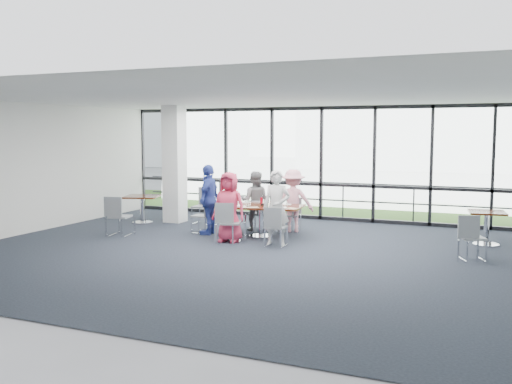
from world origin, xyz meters
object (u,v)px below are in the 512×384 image
at_px(chair_spare_la, 120,217).
at_px(chair_spare_lb, 202,207).
at_px(chair_main_fl, 257,213).
at_px(chair_main_nr, 276,227).
at_px(chair_main_fr, 290,215).
at_px(structural_column, 174,164).
at_px(chair_spare_r, 473,238).
at_px(diner_end, 209,199).
at_px(main_table, 261,211).
at_px(side_table_right, 487,218).
at_px(diner_near_left, 229,207).
at_px(chair_main_nl, 231,223).
at_px(diner_near_right, 277,208).
at_px(diner_far_left, 255,201).
at_px(chair_main_end, 202,216).
at_px(diner_far_right, 293,201).
at_px(side_table_left, 142,200).

relative_size(chair_spare_la, chair_spare_lb, 0.98).
bearing_deg(chair_main_fl, chair_main_nr, 104.06).
height_order(chair_main_nr, chair_main_fr, chair_main_nr).
bearing_deg(structural_column, chair_main_nr, -29.19).
bearing_deg(chair_spare_la, chair_spare_lb, 54.51).
bearing_deg(chair_spare_r, structural_column, 144.53).
xyz_separation_m(diner_end, chair_spare_lb, (-0.88, 1.28, -0.37)).
relative_size(main_table, side_table_right, 2.41).
xyz_separation_m(side_table_right, chair_main_nr, (-4.21, -1.97, -0.19)).
bearing_deg(chair_main_fl, diner_near_left, 73.24).
height_order(diner_near_left, chair_main_nr, diner_near_left).
height_order(chair_main_nl, chair_main_fr, chair_main_nl).
height_order(diner_near_right, chair_main_fr, diner_near_right).
distance_m(main_table, diner_far_left, 0.89).
bearing_deg(diner_far_left, chair_spare_r, 150.07).
height_order(side_table_right, diner_far_left, diner_far_left).
bearing_deg(chair_spare_la, chair_main_end, 21.89).
bearing_deg(structural_column, main_table, -20.86).
height_order(diner_near_right, chair_spare_r, diner_near_right).
relative_size(chair_main_fr, chair_main_end, 0.96).
height_order(diner_end, chair_main_nr, diner_end).
distance_m(diner_end, chair_main_nr, 2.25).
xyz_separation_m(diner_near_right, chair_spare_lb, (-2.88, 1.92, -0.35)).
xyz_separation_m(diner_far_right, chair_main_fl, (-0.98, 0.02, -0.37)).
relative_size(side_table_right, diner_near_right, 0.51).
height_order(diner_end, chair_spare_lb, diner_end).
height_order(chair_main_nl, chair_spare_la, chair_spare_la).
height_order(structural_column, diner_far_right, structural_column).
distance_m(diner_near_left, chair_spare_lb, 2.65).
xyz_separation_m(diner_far_left, chair_main_nr, (1.24, -1.71, -0.32)).
height_order(diner_near_right, diner_far_left, diner_near_right).
height_order(diner_near_right, diner_end, diner_end).
relative_size(diner_end, chair_main_nr, 1.99).
relative_size(diner_near_left, chair_spare_lb, 1.67).
relative_size(structural_column, chair_main_fl, 3.90).
height_order(chair_main_nr, chair_main_end, chair_main_nr).
relative_size(structural_column, main_table, 1.56).
height_order(diner_near_left, diner_far_left, diner_near_left).
distance_m(side_table_left, chair_spare_la, 1.98).
distance_m(structural_column, chair_spare_lb, 1.44).
height_order(main_table, chair_spare_r, chair_spare_r).
bearing_deg(chair_spare_lb, diner_near_left, 130.69).
distance_m(diner_far_right, chair_main_end, 2.30).
xyz_separation_m(diner_near_left, diner_far_right, (0.90, 1.79, -0.01)).
bearing_deg(main_table, chair_spare_r, -14.94).
distance_m(diner_far_left, chair_main_nl, 1.72).
relative_size(chair_main_nr, chair_spare_la, 0.91).
xyz_separation_m(chair_main_fr, chair_spare_r, (4.36, -1.68, 0.03)).
relative_size(diner_near_left, chair_spare_la, 1.70).
bearing_deg(chair_main_nl, chair_main_nr, -19.52).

